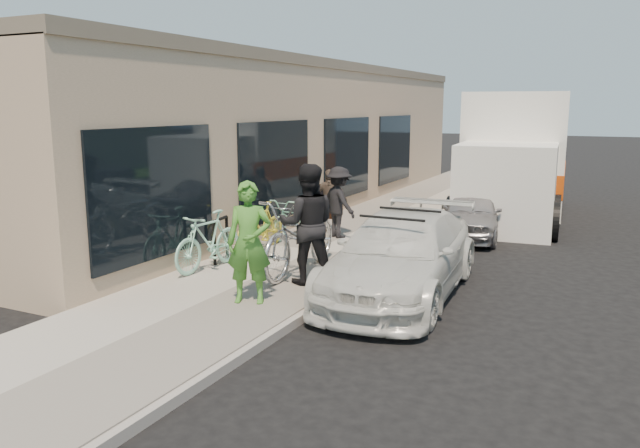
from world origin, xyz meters
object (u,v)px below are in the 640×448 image
(sedan_silver, at_px, (474,213))
(cruiser_bike_c, at_px, (260,226))
(moving_truck, at_px, (515,161))
(bystander_b, at_px, (329,201))
(tandem_bike, at_px, (301,235))
(sedan_white, at_px, (401,255))
(bike_rack, at_px, (221,235))
(bystander_a, at_px, (339,202))
(cruiser_bike_a, at_px, (208,241))
(woman_rider, at_px, (249,243))
(cruiser_bike_b, at_px, (291,217))
(man_standing, at_px, (307,224))
(sandwich_board, at_px, (324,201))

(sedan_silver, bearing_deg, cruiser_bike_c, -136.25)
(moving_truck, height_order, bystander_b, moving_truck)
(tandem_bike, bearing_deg, sedan_silver, 68.56)
(sedan_white, distance_m, bystander_b, 4.58)
(bike_rack, bearing_deg, bystander_a, 70.03)
(bike_rack, relative_size, moving_truck, 0.12)
(bike_rack, distance_m, cruiser_bike_a, 0.56)
(woman_rider, bearing_deg, bystander_a, 77.09)
(bike_rack, height_order, bystander_b, bystander_b)
(woman_rider, xyz_separation_m, cruiser_bike_b, (-1.69, 4.38, -0.46))
(bike_rack, height_order, man_standing, man_standing)
(sedan_silver, relative_size, bystander_a, 2.11)
(moving_truck, relative_size, cruiser_bike_c, 4.46)
(cruiser_bike_c, bearing_deg, bystander_b, 82.28)
(bystander_b, bearing_deg, cruiser_bike_a, -114.13)
(sedan_silver, distance_m, cruiser_bike_c, 5.17)
(moving_truck, relative_size, woman_rider, 3.88)
(tandem_bike, distance_m, man_standing, 0.76)
(bike_rack, relative_size, cruiser_bike_a, 0.48)
(woman_rider, relative_size, bystander_a, 1.15)
(tandem_bike, bearing_deg, sandwich_board, 110.77)
(cruiser_bike_a, bearing_deg, bystander_a, 79.57)
(sedan_white, distance_m, tandem_bike, 1.86)
(cruiser_bike_b, bearing_deg, bike_rack, -95.88)
(cruiser_bike_c, bearing_deg, moving_truck, 67.30)
(sedan_silver, xyz_separation_m, cruiser_bike_a, (-3.49, -5.58, 0.11))
(moving_truck, bearing_deg, tandem_bike, -109.09)
(sedan_silver, height_order, tandem_bike, tandem_bike)
(moving_truck, bearing_deg, bystander_a, -121.49)
(cruiser_bike_a, bearing_deg, tandem_bike, 23.81)
(man_standing, distance_m, cruiser_bike_a, 2.05)
(tandem_bike, height_order, bystander_a, bystander_a)
(bystander_a, bearing_deg, woman_rider, 129.62)
(woman_rider, height_order, bystander_a, woman_rider)
(cruiser_bike_c, bearing_deg, cruiser_bike_a, -86.02)
(sedan_silver, height_order, moving_truck, moving_truck)
(cruiser_bike_c, bearing_deg, sedan_silver, 52.27)
(sedan_silver, xyz_separation_m, cruiser_bike_b, (-3.48, -2.50, 0.03))
(bike_rack, relative_size, sedan_silver, 0.25)
(sedan_white, distance_m, man_standing, 1.60)
(sedan_white, bearing_deg, cruiser_bike_b, 139.72)
(sedan_silver, relative_size, bystander_b, 2.28)
(tandem_bike, xyz_separation_m, woman_rider, (0.10, -1.85, 0.24))
(man_standing, bearing_deg, sedan_white, 170.79)
(cruiser_bike_a, height_order, bystander_a, bystander_a)
(sandwich_board, relative_size, tandem_bike, 0.36)
(sedan_white, distance_m, cruiser_bike_c, 3.66)
(woman_rider, height_order, bystander_b, woman_rider)
(cruiser_bike_b, bearing_deg, tandem_bike, -60.94)
(sedan_white, distance_m, moving_truck, 8.72)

